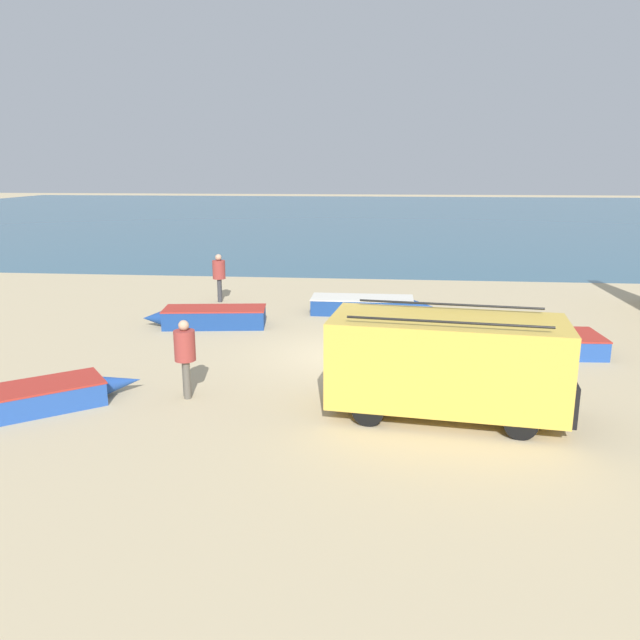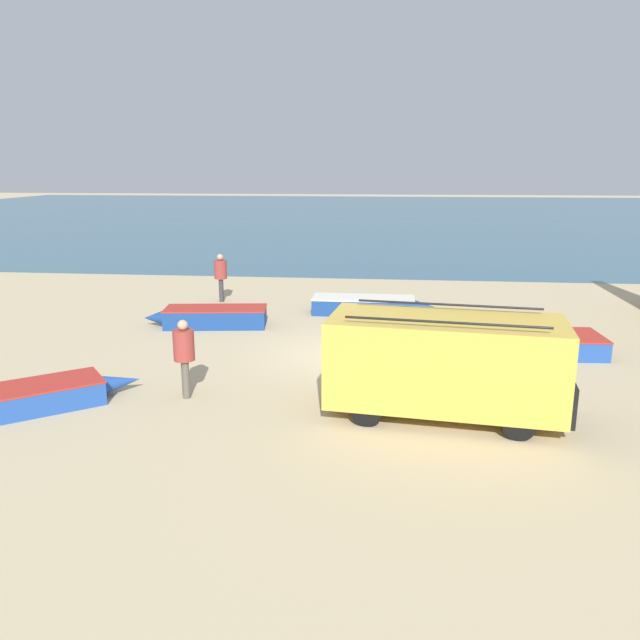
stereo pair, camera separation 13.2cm
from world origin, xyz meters
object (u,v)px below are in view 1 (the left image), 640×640
(fishing_rowboat_2, at_px, (366,305))
(fisherman_1, at_px, (185,352))
(fisherman_0, at_px, (219,273))
(fishing_rowboat_0, at_px, (210,317))
(fishing_rowboat_3, at_px, (532,343))
(fishing_rowboat_1, at_px, (7,403))
(parked_van, at_px, (448,362))

(fishing_rowboat_2, relative_size, fisherman_1, 2.43)
(fisherman_1, bearing_deg, fisherman_0, 77.74)
(fishing_rowboat_0, xyz_separation_m, fishing_rowboat_3, (9.68, -2.00, -0.03))
(fishing_rowboat_1, distance_m, fisherman_1, 3.77)
(parked_van, relative_size, fisherman_0, 2.75)
(fishing_rowboat_3, distance_m, fisherman_1, 9.54)
(fishing_rowboat_0, relative_size, fisherman_1, 2.25)
(fishing_rowboat_1, bearing_deg, parked_van, -32.68)
(fishing_rowboat_1, relative_size, fishing_rowboat_3, 1.06)
(fishing_rowboat_1, relative_size, fisherman_0, 2.47)
(parked_van, height_order, fisherman_0, parked_van)
(parked_van, xyz_separation_m, fishing_rowboat_3, (2.82, 4.73, -0.88))
(fishing_rowboat_1, xyz_separation_m, fisherman_0, (1.57, 11.44, 0.82))
(fishing_rowboat_2, relative_size, fishing_rowboat_3, 1.02)
(fishing_rowboat_0, xyz_separation_m, fisherman_1, (1.19, -6.27, 0.76))
(fishing_rowboat_1, height_order, fishing_rowboat_3, fishing_rowboat_3)
(parked_van, bearing_deg, fisherman_0, 132.69)
(fishing_rowboat_1, bearing_deg, fishing_rowboat_0, 35.28)
(fishing_rowboat_0, xyz_separation_m, fisherman_0, (-0.66, 3.79, 0.78))
(fishing_rowboat_0, distance_m, fisherman_1, 6.43)
(fishing_rowboat_1, bearing_deg, fisherman_1, -16.47)
(fishing_rowboat_3, height_order, fisherman_1, fisherman_1)
(fishing_rowboat_0, bearing_deg, fishing_rowboat_1, 66.35)
(parked_van, distance_m, fishing_rowboat_3, 5.58)
(fishing_rowboat_1, distance_m, fisherman_0, 11.58)
(fishing_rowboat_0, height_order, fishing_rowboat_3, fishing_rowboat_0)
(fishing_rowboat_3, relative_size, fisherman_0, 2.33)
(fishing_rowboat_2, xyz_separation_m, fishing_rowboat_3, (4.70, -4.36, -0.01))
(fishing_rowboat_1, height_order, fisherman_0, fisherman_0)
(fisherman_0, bearing_deg, fishing_rowboat_2, 153.51)
(fishing_rowboat_3, bearing_deg, fishing_rowboat_2, -45.92)
(fishing_rowboat_3, bearing_deg, fishing_rowboat_0, -14.75)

